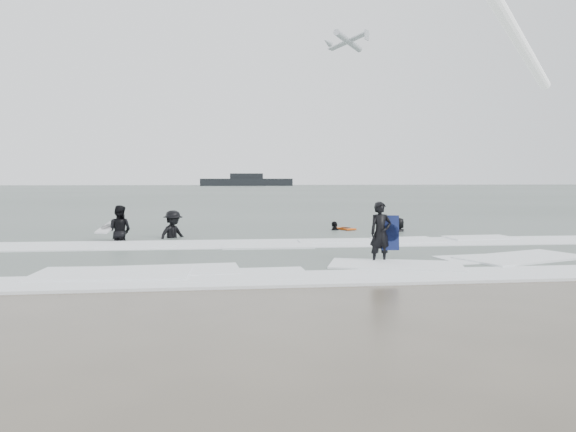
{
  "coord_description": "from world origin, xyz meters",
  "views": [
    {
      "loc": [
        -1.96,
        -13.33,
        2.37
      ],
      "look_at": [
        0.0,
        5.0,
        1.1
      ],
      "focal_mm": 35.0,
      "sensor_mm": 36.0,
      "label": 1
    }
  ],
  "objects": [
    {
      "name": "ground",
      "position": [
        0.0,
        0.0,
        0.0
      ],
      "size": [
        320.0,
        320.0,
        0.0
      ],
      "primitive_type": "plane",
      "color": "brown",
      "rests_on": "ground"
    },
    {
      "name": "sea",
      "position": [
        0.0,
        80.0,
        0.06
      ],
      "size": [
        320.0,
        320.0,
        0.0
      ],
      "primitive_type": "plane",
      "color": "#47544C",
      "rests_on": "ground"
    },
    {
      "name": "surfer_wading",
      "position": [
        -5.93,
        7.6,
        0.0
      ],
      "size": [
        1.06,
        0.91,
        1.91
      ],
      "primitive_type": "imported",
      "rotation": [
        0.0,
        0.0,
        2.92
      ],
      "color": "black",
      "rests_on": "ground"
    },
    {
      "name": "vessel_horizon",
      "position": [
        3.11,
        142.9,
        1.29
      ],
      "size": [
        25.37,
        4.53,
        3.44
      ],
      "color": "black",
      "rests_on": "ground"
    },
    {
      "name": "surfer_breaker",
      "position": [
        -4.07,
        8.36,
        0.0
      ],
      "size": [
        1.43,
        1.4,
        1.97
      ],
      "primitive_type": "imported",
      "rotation": [
        0.0,
        0.0,
        0.75
      ],
      "color": "black",
      "rests_on": "ground"
    },
    {
      "name": "surfer_centre",
      "position": [
        2.18,
        1.58,
        0.0
      ],
      "size": [
        0.69,
        0.52,
        1.73
      ],
      "primitive_type": "imported",
      "rotation": [
        0.0,
        0.0,
        0.17
      ],
      "color": "black",
      "rests_on": "ground"
    },
    {
      "name": "bodyboards",
      "position": [
        -0.26,
        6.8,
        0.5
      ],
      "size": [
        10.37,
        10.02,
        1.25
      ],
      "color": "#0E1642",
      "rests_on": "ground"
    },
    {
      "name": "surfer_right_far",
      "position": [
        5.32,
        9.99,
        0.0
      ],
      "size": [
        1.03,
        1.02,
        1.8
      ],
      "primitive_type": "imported",
      "rotation": [
        0.0,
        0.0,
        -2.39
      ],
      "color": "black",
      "rests_on": "ground"
    },
    {
      "name": "surfer_right_near",
      "position": [
        2.7,
        10.86,
        0.0
      ],
      "size": [
        0.98,
        0.88,
        1.6
      ],
      "primitive_type": "imported",
      "rotation": [
        0.0,
        0.0,
        -2.48
      ],
      "color": "black",
      "rests_on": "ground"
    },
    {
      "name": "airshow_jet",
      "position": [
        28.14,
        48.35,
        18.34
      ],
      "size": [
        31.42,
        37.71,
        7.82
      ],
      "color": "silver",
      "rests_on": "ground"
    },
    {
      "name": "surf_foam",
      "position": [
        0.0,
        3.7,
        0.04
      ],
      "size": [
        30.03,
        9.06,
        0.09
      ],
      "color": "white",
      "rests_on": "ground"
    }
  ]
}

